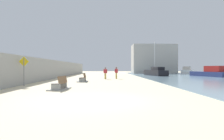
{
  "coord_description": "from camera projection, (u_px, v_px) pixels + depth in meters",
  "views": [
    {
      "loc": [
        0.63,
        -9.56,
        1.58
      ],
      "look_at": [
        1.1,
        14.22,
        1.31
      ],
      "focal_mm": 31.54,
      "sensor_mm": 36.0,
      "label": 1
    }
  ],
  "objects": [
    {
      "name": "person_walking",
      "position": [
        105.0,
        72.0,
        27.26
      ],
      "size": [
        0.52,
        0.23,
        1.64
      ],
      "color": "gold",
      "rests_on": "ground"
    },
    {
      "name": "boat_nearest",
      "position": [
        211.0,
        73.0,
        34.57
      ],
      "size": [
        4.22,
        8.22,
        1.86
      ],
      "color": "navy",
      "rests_on": "water_bay"
    },
    {
      "name": "boat_outer",
      "position": [
        156.0,
        72.0,
        39.15
      ],
      "size": [
        3.11,
        8.09,
        6.8
      ],
      "color": "black",
      "rests_on": "water_bay"
    },
    {
      "name": "boat_mid_bay",
      "position": [
        187.0,
        71.0,
        48.99
      ],
      "size": [
        5.26,
        7.01,
        1.86
      ],
      "color": "white",
      "rests_on": "water_bay"
    },
    {
      "name": "ground_plane",
      "position": [
        104.0,
        79.0,
        27.56
      ],
      "size": [
        120.0,
        120.0,
        0.0
      ],
      "primitive_type": "plane",
      "color": "beige"
    },
    {
      "name": "harbor_building",
      "position": [
        153.0,
        59.0,
        55.78
      ],
      "size": [
        12.0,
        6.0,
        8.05
      ],
      "primitive_type": "cube",
      "color": "#ADAAA3",
      "rests_on": "ground"
    },
    {
      "name": "seawall",
      "position": [
        50.0,
        69.0,
        27.4
      ],
      "size": [
        0.8,
        64.0,
        2.68
      ],
      "primitive_type": "cube",
      "color": "#9E9E99",
      "rests_on": "ground"
    },
    {
      "name": "bench_near",
      "position": [
        60.0,
        86.0,
        14.22
      ],
      "size": [
        1.35,
        2.22,
        0.98
      ],
      "color": "#9E9E99",
      "rests_on": "ground"
    },
    {
      "name": "pedestrian_sign",
      "position": [
        24.0,
        68.0,
        16.97
      ],
      "size": [
        0.85,
        0.08,
        2.53
      ],
      "color": "slate",
      "rests_on": "ground"
    },
    {
      "name": "person_standing",
      "position": [
        116.0,
        72.0,
        27.98
      ],
      "size": [
        0.46,
        0.33,
        1.69
      ],
      "color": "gold",
      "rests_on": "ground"
    },
    {
      "name": "bench_far",
      "position": [
        83.0,
        80.0,
        22.16
      ],
      "size": [
        1.11,
        2.11,
        0.98
      ],
      "color": "#9E9E99",
      "rests_on": "ground"
    }
  ]
}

